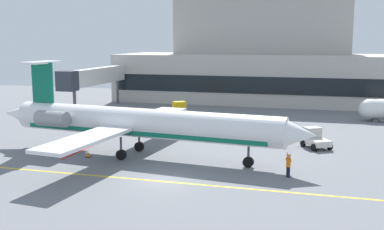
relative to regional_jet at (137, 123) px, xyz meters
The scene contains 9 objects.
ground 8.62m from the regional_jet, 54.19° to the right, with size 120.00×120.00×0.11m.
terminal_building 43.72m from the regional_jet, 79.27° to the left, with size 55.83×17.68×18.62m.
jet_bridge_west 29.03m from the regional_jet, 125.05° to the left, with size 2.40×18.09×6.37m.
regional_jet is the anchor object (origin of this frame).
baggage_tug 17.42m from the regional_jet, 26.88° to the left, with size 3.14×3.34×1.93m.
pushback_tractor 21.39m from the regional_jet, 98.79° to the left, with size 4.02×3.58×2.14m.
marshaller 14.11m from the regional_jet, 12.31° to the right, with size 0.56×0.72×1.91m.
safety_cone_alpha 5.25m from the regional_jet, 159.19° to the right, with size 0.47×0.47×0.55m.
safety_cone_bravo 10.83m from the regional_jet, 57.07° to the left, with size 0.47×0.47×0.55m.
Camera 1 is at (11.09, -31.53, 10.45)m, focal length 43.36 mm.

